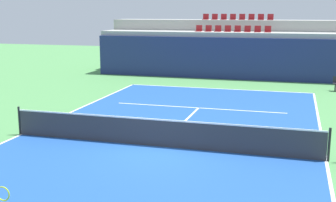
# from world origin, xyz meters

# --- Properties ---
(ground_plane) EXTENTS (80.00, 80.00, 0.00)m
(ground_plane) POSITION_xyz_m (0.00, 0.00, 0.00)
(ground_plane) COLOR #4C8C4C
(court_surface) EXTENTS (11.00, 24.00, 0.01)m
(court_surface) POSITION_xyz_m (0.00, 0.00, 0.01)
(court_surface) COLOR #1E4C99
(court_surface) RESTS_ON ground_plane
(baseline_far) EXTENTS (11.00, 0.10, 0.00)m
(baseline_far) POSITION_xyz_m (0.00, 11.95, 0.01)
(baseline_far) COLOR white
(baseline_far) RESTS_ON court_surface
(sideline_left) EXTENTS (0.10, 24.00, 0.00)m
(sideline_left) POSITION_xyz_m (-5.45, 0.00, 0.01)
(sideline_left) COLOR white
(sideline_left) RESTS_ON court_surface
(sideline_right) EXTENTS (0.10, 24.00, 0.00)m
(sideline_right) POSITION_xyz_m (5.45, 0.00, 0.01)
(sideline_right) COLOR white
(sideline_right) RESTS_ON court_surface
(service_line_far) EXTENTS (8.26, 0.10, 0.00)m
(service_line_far) POSITION_xyz_m (0.00, 6.40, 0.01)
(service_line_far) COLOR white
(service_line_far) RESTS_ON court_surface
(centre_service_line) EXTENTS (0.10, 6.40, 0.00)m
(centre_service_line) POSITION_xyz_m (0.00, 3.20, 0.01)
(centre_service_line) COLOR white
(centre_service_line) RESTS_ON court_surface
(back_wall) EXTENTS (18.88, 0.30, 2.81)m
(back_wall) POSITION_xyz_m (0.00, 15.97, 1.41)
(back_wall) COLOR navy
(back_wall) RESTS_ON ground_plane
(stands_tier_lower) EXTENTS (18.88, 2.40, 3.14)m
(stands_tier_lower) POSITION_xyz_m (0.00, 17.32, 1.57)
(stands_tier_lower) COLOR #9E9E99
(stands_tier_lower) RESTS_ON ground_plane
(stands_tier_upper) EXTENTS (18.88, 2.40, 3.92)m
(stands_tier_upper) POSITION_xyz_m (0.00, 19.72, 1.96)
(stands_tier_upper) COLOR #9E9E99
(stands_tier_upper) RESTS_ON ground_plane
(seating_row_lower) EXTENTS (5.26, 0.44, 0.44)m
(seating_row_lower) POSITION_xyz_m (-0.00, 17.41, 3.26)
(seating_row_lower) COLOR maroon
(seating_row_lower) RESTS_ON stands_tier_lower
(seating_row_upper) EXTENTS (5.26, 0.44, 0.44)m
(seating_row_upper) POSITION_xyz_m (-0.00, 19.81, 4.04)
(seating_row_upper) COLOR maroon
(seating_row_upper) RESTS_ON stands_tier_upper
(tennis_net) EXTENTS (11.08, 0.08, 1.07)m
(tennis_net) POSITION_xyz_m (0.00, 0.00, 0.51)
(tennis_net) COLOR black
(tennis_net) RESTS_ON court_surface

